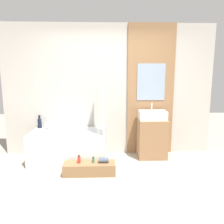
{
  "coord_description": "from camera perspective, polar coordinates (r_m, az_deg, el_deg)",
  "views": [
    {
      "loc": [
        -0.09,
        -2.83,
        1.66
      ],
      "look_at": [
        0.04,
        0.69,
        1.02
      ],
      "focal_mm": 35.0,
      "sensor_mm": 36.0,
      "label": 1
    }
  ],
  "objects": [
    {
      "name": "ground_plane",
      "position": [
        3.28,
        -0.23,
        -20.11
      ],
      "size": [
        12.0,
        12.0,
        0.0
      ],
      "primitive_type": "plane",
      "color": "#A39989"
    },
    {
      "name": "glass_shower_screen",
      "position": [
        3.9,
        -2.39,
        2.69
      ],
      "size": [
        0.01,
        0.49,
        1.15
      ],
      "primitive_type": "cube",
      "color": "silver",
      "rests_on": "bathtub"
    },
    {
      "name": "towel_roll",
      "position": [
        3.68,
        -2.19,
        -12.41
      ],
      "size": [
        0.16,
        0.09,
        0.09
      ],
      "primitive_type": "cylinder",
      "rotation": [
        0.0,
        1.57,
        0.0
      ],
      "color": "#4C5666",
      "rests_on": "wooden_step_bench"
    },
    {
      "name": "sink",
      "position": [
        4.3,
        10.54,
        -0.8
      ],
      "size": [
        0.52,
        0.31,
        0.31
      ],
      "color": "white",
      "rests_on": "vanity_cabinet"
    },
    {
      "name": "bathtub",
      "position": [
        4.26,
        -11.3,
        -8.7
      ],
      "size": [
        1.38,
        0.75,
        0.57
      ],
      "color": "white",
      "rests_on": "ground_plane"
    },
    {
      "name": "bottle_soap_secondary",
      "position": [
        3.69,
        -4.9,
        -12.39
      ],
      "size": [
        0.04,
        0.04,
        0.1
      ],
      "color": "#38704C",
      "rests_on": "wooden_step_bench"
    },
    {
      "name": "vanity_cabinet",
      "position": [
        4.41,
        10.34,
        -6.75
      ],
      "size": [
        0.55,
        0.45,
        0.76
      ],
      "primitive_type": "cube",
      "color": "#8E6642",
      "rests_on": "ground_plane"
    },
    {
      "name": "wall_wood_accent",
      "position": [
        4.47,
        10.06,
        5.65
      ],
      "size": [
        0.93,
        0.04,
        2.6
      ],
      "color": "#8E6642",
      "rests_on": "ground_plane"
    },
    {
      "name": "vase_round_light",
      "position": [
        4.51,
        -16.49,
        -3.33
      ],
      "size": [
        0.12,
        0.12,
        0.12
      ],
      "primitive_type": "sphere",
      "color": "silver",
      "rests_on": "bathtub"
    },
    {
      "name": "vase_tall_dark",
      "position": [
        4.56,
        -18.37,
        -2.7
      ],
      "size": [
        0.08,
        0.08,
        0.26
      ],
      "color": "black",
      "rests_on": "bathtub"
    },
    {
      "name": "wall_tiled_back",
      "position": [
        4.42,
        -0.93,
        5.61
      ],
      "size": [
        4.2,
        0.06,
        2.6
      ],
      "primitive_type": "cube",
      "color": "#B7B2A8",
      "rests_on": "ground_plane"
    },
    {
      "name": "bottle_soap_primary",
      "position": [
        3.7,
        -8.61,
        -12.15
      ],
      "size": [
        0.05,
        0.05,
        0.14
      ],
      "color": "red",
      "rests_on": "wooden_step_bench"
    },
    {
      "name": "wooden_step_bench",
      "position": [
        3.75,
        -5.87,
        -14.41
      ],
      "size": [
        0.85,
        0.29,
        0.19
      ],
      "primitive_type": "cube",
      "color": "olive",
      "rests_on": "ground_plane"
    }
  ]
}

